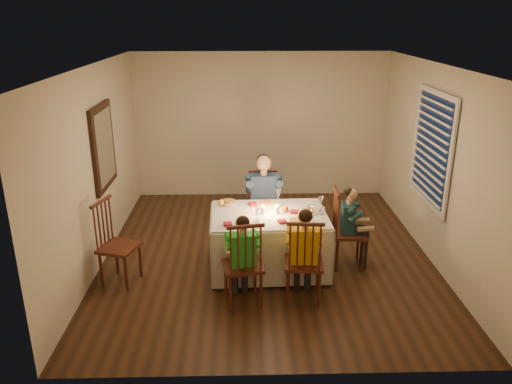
{
  "coord_description": "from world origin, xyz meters",
  "views": [
    {
      "loc": [
        -0.32,
        -6.33,
        3.21
      ],
      "look_at": [
        -0.15,
        0.15,
        0.88
      ],
      "focal_mm": 35.0,
      "sensor_mm": 36.0,
      "label": 1
    }
  ],
  "objects_px": {
    "adult": "(263,242)",
    "dining_table": "(269,230)",
    "chair_adult": "(263,242)",
    "chair_extra": "(123,281)",
    "chair_near_right": "(302,299)",
    "serving_bowl": "(228,203)",
    "child_teal": "(347,265)",
    "child_yellow": "(302,299)",
    "chair_end": "(347,265)",
    "child_green": "(243,302)",
    "chair_near_left": "(243,302)"
  },
  "relations": [
    {
      "from": "chair_near_left",
      "to": "chair_extra",
      "type": "height_order",
      "value": "chair_extra"
    },
    {
      "from": "chair_end",
      "to": "child_yellow",
      "type": "distance_m",
      "value": 1.08
    },
    {
      "from": "chair_adult",
      "to": "serving_bowl",
      "type": "height_order",
      "value": "serving_bowl"
    },
    {
      "from": "chair_near_right",
      "to": "adult",
      "type": "relative_size",
      "value": 0.8
    },
    {
      "from": "chair_near_left",
      "to": "child_teal",
      "type": "relative_size",
      "value": 0.97
    },
    {
      "from": "chair_end",
      "to": "chair_extra",
      "type": "bearing_deg",
      "value": 99.6
    },
    {
      "from": "chair_end",
      "to": "chair_near_right",
      "type": "bearing_deg",
      "value": 142.51
    },
    {
      "from": "chair_end",
      "to": "adult",
      "type": "xyz_separation_m",
      "value": [
        -1.1,
        0.75,
        0.0
      ]
    },
    {
      "from": "chair_near_right",
      "to": "child_green",
      "type": "height_order",
      "value": "child_green"
    },
    {
      "from": "dining_table",
      "to": "adult",
      "type": "xyz_separation_m",
      "value": [
        -0.03,
        0.81,
        -0.56
      ]
    },
    {
      "from": "child_teal",
      "to": "child_yellow",
      "type": "bearing_deg",
      "value": 142.51
    },
    {
      "from": "chair_extra",
      "to": "serving_bowl",
      "type": "height_order",
      "value": "serving_bowl"
    },
    {
      "from": "chair_adult",
      "to": "chair_near_left",
      "type": "bearing_deg",
      "value": -102.07
    },
    {
      "from": "chair_near_left",
      "to": "chair_near_right",
      "type": "bearing_deg",
      "value": 173.28
    },
    {
      "from": "child_teal",
      "to": "dining_table",
      "type": "bearing_deg",
      "value": 95.82
    },
    {
      "from": "child_green",
      "to": "chair_adult",
      "type": "bearing_deg",
      "value": -111.17
    },
    {
      "from": "dining_table",
      "to": "child_teal",
      "type": "height_order",
      "value": "dining_table"
    },
    {
      "from": "chair_near_right",
      "to": "serving_bowl",
      "type": "distance_m",
      "value": 1.63
    },
    {
      "from": "adult",
      "to": "serving_bowl",
      "type": "distance_m",
      "value": 1.07
    },
    {
      "from": "adult",
      "to": "child_yellow",
      "type": "bearing_deg",
      "value": -77.18
    },
    {
      "from": "chair_near_right",
      "to": "chair_end",
      "type": "bearing_deg",
      "value": -125.13
    },
    {
      "from": "adult",
      "to": "dining_table",
      "type": "bearing_deg",
      "value": -88.99
    },
    {
      "from": "chair_end",
      "to": "chair_extra",
      "type": "height_order",
      "value": "chair_extra"
    },
    {
      "from": "chair_end",
      "to": "chair_extra",
      "type": "xyz_separation_m",
      "value": [
        -2.93,
        -0.37,
        0.0
      ]
    },
    {
      "from": "chair_extra",
      "to": "chair_near_left",
      "type": "bearing_deg",
      "value": -90.94
    },
    {
      "from": "chair_near_right",
      "to": "adult",
      "type": "xyz_separation_m",
      "value": [
        -0.4,
        1.58,
        0.0
      ]
    },
    {
      "from": "chair_end",
      "to": "child_green",
      "type": "relative_size",
      "value": 0.97
    },
    {
      "from": "chair_end",
      "to": "serving_bowl",
      "type": "xyz_separation_m",
      "value": [
        -1.59,
        0.26,
        0.81
      ]
    },
    {
      "from": "dining_table",
      "to": "child_green",
      "type": "relative_size",
      "value": 1.4
    },
    {
      "from": "dining_table",
      "to": "chair_extra",
      "type": "relative_size",
      "value": 1.42
    },
    {
      "from": "dining_table",
      "to": "chair_near_left",
      "type": "height_order",
      "value": "dining_table"
    },
    {
      "from": "child_green",
      "to": "adult",
      "type": "bearing_deg",
      "value": -111.17
    },
    {
      "from": "chair_adult",
      "to": "chair_extra",
      "type": "height_order",
      "value": "chair_extra"
    },
    {
      "from": "adult",
      "to": "chair_near_right",
      "type": "bearing_deg",
      "value": -77.18
    },
    {
      "from": "dining_table",
      "to": "chair_near_right",
      "type": "height_order",
      "value": "dining_table"
    },
    {
      "from": "dining_table",
      "to": "chair_end",
      "type": "relative_size",
      "value": 1.45
    },
    {
      "from": "chair_adult",
      "to": "adult",
      "type": "distance_m",
      "value": 0.0
    },
    {
      "from": "chair_end",
      "to": "child_yellow",
      "type": "bearing_deg",
      "value": 142.51
    },
    {
      "from": "chair_adult",
      "to": "child_teal",
      "type": "bearing_deg",
      "value": -35.78
    },
    {
      "from": "child_teal",
      "to": "child_green",
      "type": "bearing_deg",
      "value": 124.5
    },
    {
      "from": "chair_adult",
      "to": "child_green",
      "type": "xyz_separation_m",
      "value": [
        -0.31,
        -1.63,
        0.0
      ]
    },
    {
      "from": "adult",
      "to": "child_teal",
      "type": "relative_size",
      "value": 1.22
    },
    {
      "from": "chair_near_left",
      "to": "serving_bowl",
      "type": "height_order",
      "value": "serving_bowl"
    },
    {
      "from": "chair_adult",
      "to": "chair_near_right",
      "type": "distance_m",
      "value": 1.63
    },
    {
      "from": "child_teal",
      "to": "serving_bowl",
      "type": "bearing_deg",
      "value": 83.1
    },
    {
      "from": "serving_bowl",
      "to": "chair_near_left",
      "type": "bearing_deg",
      "value": -80.59
    },
    {
      "from": "chair_near_right",
      "to": "child_teal",
      "type": "height_order",
      "value": "child_teal"
    },
    {
      "from": "dining_table",
      "to": "serving_bowl",
      "type": "distance_m",
      "value": 0.67
    },
    {
      "from": "chair_near_left",
      "to": "adult",
      "type": "distance_m",
      "value": 1.65
    },
    {
      "from": "chair_extra",
      "to": "serving_bowl",
      "type": "xyz_separation_m",
      "value": [
        1.34,
        0.63,
        0.81
      ]
    }
  ]
}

